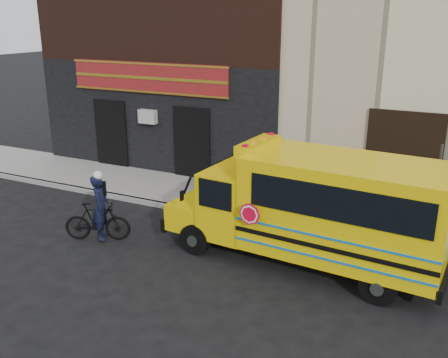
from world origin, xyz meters
The scene contains 8 objects.
ground centered at (0.00, 0.00, 0.00)m, with size 120.00×120.00×0.00m, color black.
curb centered at (0.00, 2.60, 0.07)m, with size 40.00×0.20×0.15m, color gray.
sidewalk centered at (0.00, 4.10, 0.07)m, with size 40.00×3.00×0.15m, color gray.
building centered at (-0.04, 10.45, 6.13)m, with size 20.00×10.70×12.00m.
school_bus centered at (2.65, 0.98, 1.51)m, with size 7.05×2.68×2.92m.
sign_pole centered at (5.10, 2.93, 1.58)m, with size 0.06×0.25×2.85m.
bicycle centered at (-3.02, -0.18, 0.53)m, with size 0.50×1.78×1.07m, color black.
cyclist centered at (-2.91, -0.13, 0.90)m, with size 0.65×0.43×1.79m, color black.
Camera 1 is at (5.44, -9.82, 5.81)m, focal length 40.00 mm.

